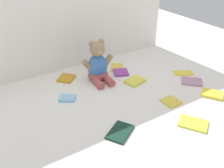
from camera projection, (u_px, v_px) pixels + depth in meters
ground_plane at (100, 93)px, 1.50m from camera, size 3.20×3.20×0.00m
backdrop_drape at (65, 12)px, 1.61m from camera, size 1.54×0.03×0.76m
teddy_bear at (98, 65)px, 1.59m from camera, size 0.22×0.20×0.26m
book_case_0 at (120, 132)px, 1.19m from camera, size 0.16×0.15×0.01m
book_case_1 at (212, 94)px, 1.47m from camera, size 0.13×0.14×0.02m
book_case_2 at (193, 123)px, 1.25m from camera, size 0.16×0.17×0.01m
book_case_3 at (121, 72)px, 1.71m from camera, size 0.13×0.13×0.01m
book_case_4 at (66, 78)px, 1.64m from camera, size 0.14×0.14×0.01m
book_case_5 at (183, 73)px, 1.71m from camera, size 0.14×0.12×0.01m
book_case_6 at (67, 98)px, 1.44m from camera, size 0.11×0.11×0.02m
book_case_7 at (192, 81)px, 1.60m from camera, size 0.16×0.16×0.01m
book_case_8 at (171, 102)px, 1.41m from camera, size 0.09×0.09×0.01m
book_case_9 at (117, 67)px, 1.78m from camera, size 0.14×0.15×0.01m
book_case_10 at (135, 81)px, 1.60m from camera, size 0.13×0.11×0.02m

